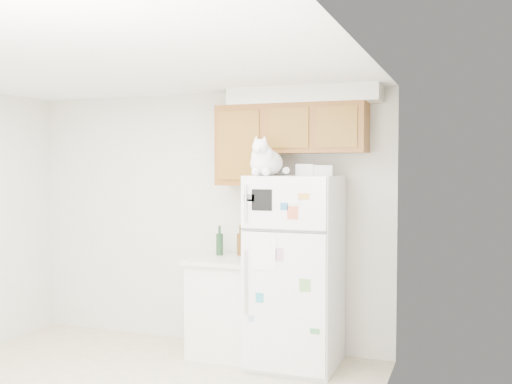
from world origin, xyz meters
The scene contains 8 objects.
room_shell centered at (0.12, 0.24, 1.67)m, with size 3.84×4.04×2.52m.
refrigerator centered at (1.06, 1.61, 0.85)m, with size 0.76×0.78×1.70m.
base_counter centered at (0.37, 1.68, 0.46)m, with size 0.64×0.64×0.92m.
cat centered at (0.86, 1.38, 1.83)m, with size 0.33×0.49×0.34m.
storage_box_back centered at (1.16, 1.65, 1.75)m, with size 0.18×0.13×0.10m, color white.
storage_box_front centered at (1.32, 1.55, 1.74)m, with size 0.15×0.11×0.09m, color white.
bottle_green centered at (0.24, 1.79, 1.06)m, with size 0.07×0.07×0.29m, color #19381E, non-canonical shape.
bottle_amber centered at (0.43, 1.86, 1.07)m, with size 0.07×0.07×0.29m, color #593814, non-canonical shape.
Camera 1 is at (2.55, -3.48, 1.80)m, focal length 42.00 mm.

